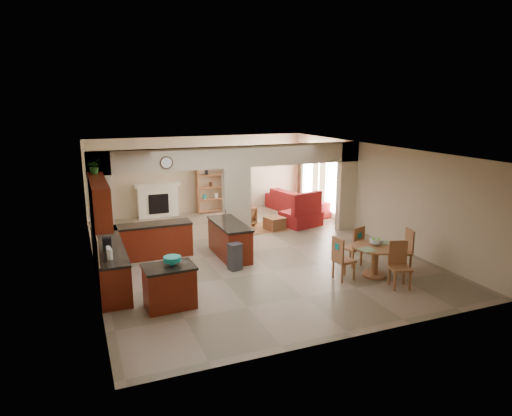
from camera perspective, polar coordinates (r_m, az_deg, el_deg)
name	(u,v)px	position (r m, az deg, el deg)	size (l,w,h in m)	color
floor	(249,252)	(12.55, -0.84, -5.50)	(10.00, 10.00, 0.00)	#846F5B
ceiling	(249,150)	(11.95, -0.89, 7.32)	(10.00, 10.00, 0.00)	white
wall_back	(200,175)	(16.86, -7.03, 4.16)	(8.00, 8.00, 0.00)	#C2AB8E
wall_front	(356,262)	(7.90, 12.44, -6.55)	(8.00, 8.00, 0.00)	#C2AB8E
wall_left	(91,216)	(11.40, -19.97, -0.92)	(10.00, 10.00, 0.00)	#C2AB8E
wall_right	(374,191)	(14.09, 14.50, 2.05)	(10.00, 10.00, 0.00)	#C2AB8E
partition_left_pier	(101,206)	(12.39, -18.79, 0.26)	(0.60, 0.25, 2.80)	#C2AB8E
partition_center_pier	(237,205)	(13.16, -2.43, 0.35)	(0.80, 0.25, 2.20)	#C2AB8E
partition_right_pier	(347,186)	(14.72, 11.26, 2.69)	(0.60, 0.25, 2.80)	#C2AB8E
partition_header	(236,157)	(12.92, -2.49, 6.42)	(8.00, 0.25, 0.60)	#C2AB8E
kitchen_counter	(127,253)	(11.46, -15.84, -5.42)	(2.52, 3.29, 1.48)	#491308
upper_cabinets	(99,200)	(10.51, -19.02, 0.92)	(0.35, 2.40, 0.90)	#491308
peninsula	(230,239)	(12.12, -3.31, -3.94)	(0.70, 1.85, 0.91)	#491308
wall_clock	(166,163)	(12.26, -11.14, 5.58)	(0.34, 0.34, 0.03)	#472717
rug	(260,228)	(14.84, 0.55, -2.51)	(1.60, 1.30, 0.01)	#965D36
fireplace	(158,200)	(16.50, -12.17, 0.99)	(1.60, 0.35, 1.20)	white
shelving_unit	(211,188)	(16.86, -5.67, 2.47)	(1.00, 0.32, 1.80)	brown
window_a	(332,185)	(15.98, 9.50, 2.85)	(0.02, 0.90, 1.90)	white
window_b	(309,178)	(17.43, 6.60, 3.80)	(0.02, 0.90, 1.90)	white
glazed_door	(320,185)	(16.73, 7.97, 2.84)	(0.02, 0.70, 2.10)	white
drape_a_left	(341,188)	(15.46, 10.53, 2.46)	(0.10, 0.28, 2.30)	#431B1B
drape_a_right	(322,182)	(16.47, 8.30, 3.20)	(0.10, 0.28, 2.30)	#431B1B
drape_b_left	(315,180)	(16.89, 7.45, 3.48)	(0.10, 0.28, 2.30)	#431B1B
drape_b_right	(300,175)	(17.93, 5.57, 4.09)	(0.10, 0.28, 2.30)	#431B1B
ceiling_fan	(258,146)	(15.30, 0.31, 7.72)	(1.00, 1.00, 0.10)	white
kitchen_island	(170,286)	(9.36, -10.75, -9.60)	(1.03, 0.76, 0.87)	#491308
teal_bowl	(172,261)	(9.23, -10.42, -6.48)	(0.36, 0.36, 0.17)	#148A82
trash_can	(235,258)	(11.18, -2.65, -6.23)	(0.29, 0.25, 0.62)	#323134
dining_table	(375,256)	(11.06, 14.67, -5.84)	(1.09, 1.09, 0.74)	brown
fruit_bowl	(376,242)	(11.04, 14.79, -4.09)	(0.31, 0.31, 0.16)	#63AF25
sofa	(297,202)	(16.93, 5.17, 0.79)	(1.07, 2.73, 0.80)	maroon
chaise	(301,218)	(15.18, 5.61, -1.31)	(1.17, 0.96, 0.47)	maroon
armchair	(242,216)	(15.02, -1.74, -1.03)	(0.71, 0.73, 0.66)	maroon
ottoman	(275,223)	(14.67, 2.34, -1.92)	(0.55, 0.55, 0.40)	maroon
plant	(95,166)	(11.29, -19.53, 4.94)	(0.32, 0.28, 0.36)	#194612
chair_north	(355,245)	(11.60, 12.26, -4.52)	(0.53, 0.53, 1.02)	brown
chair_east	(405,248)	(11.66, 18.11, -4.79)	(0.51, 0.51, 1.02)	brown
chair_south	(399,262)	(10.62, 17.45, -6.51)	(0.53, 0.53, 1.02)	brown
chair_west	(341,257)	(10.67, 10.60, -6.02)	(0.46, 0.46, 1.02)	brown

